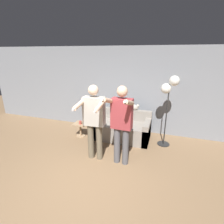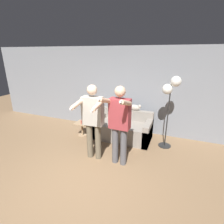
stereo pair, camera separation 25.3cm
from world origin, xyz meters
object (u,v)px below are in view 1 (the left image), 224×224
(person_right, at_px, (121,121))
(floor_lamp, at_px, (169,90))
(cup, at_px, (80,123))
(person_left, at_px, (94,118))
(side_table, at_px, (80,127))
(couch, at_px, (122,129))
(cat, at_px, (133,107))

(person_right, bearing_deg, floor_lamp, 55.13)
(floor_lamp, bearing_deg, cup, -172.63)
(person_left, relative_size, floor_lamp, 0.94)
(person_right, xyz_separation_m, side_table, (-1.51, 0.94, -0.75))
(person_left, bearing_deg, side_table, 129.84)
(person_right, xyz_separation_m, floor_lamp, (0.91, 1.20, 0.48))
(couch, distance_m, side_table, 1.24)
(person_left, distance_m, floor_lamp, 2.01)
(couch, xyz_separation_m, side_table, (-1.21, -0.29, 0.01))
(couch, xyz_separation_m, cup, (-1.17, -0.34, 0.18))
(side_table, bearing_deg, person_right, -31.94)
(person_right, height_order, side_table, person_right)
(floor_lamp, bearing_deg, cat, 160.02)
(couch, xyz_separation_m, cat, (0.24, 0.32, 0.60))
(couch, height_order, floor_lamp, floor_lamp)
(person_left, bearing_deg, floor_lamp, 34.65)
(couch, distance_m, person_right, 1.48)
(floor_lamp, height_order, cup, floor_lamp)
(cat, bearing_deg, person_left, -110.06)
(cat, relative_size, floor_lamp, 0.26)
(person_left, xyz_separation_m, person_right, (0.63, 0.00, 0.01))
(couch, relative_size, floor_lamp, 0.85)
(person_right, relative_size, cup, 18.21)
(side_table, distance_m, cup, 0.18)
(side_table, height_order, cup, cup)
(cat, bearing_deg, cup, -154.85)
(person_left, height_order, cup, person_left)
(person_right, bearing_deg, person_left, -177.63)
(person_right, xyz_separation_m, cat, (-0.07, 1.55, -0.16))
(couch, bearing_deg, cup, -163.76)
(side_table, bearing_deg, cat, 22.82)
(cat, distance_m, side_table, 1.67)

